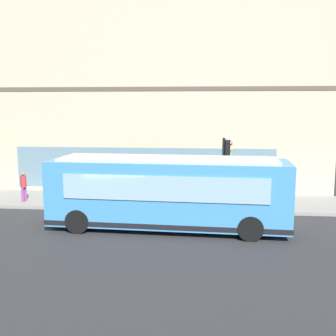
# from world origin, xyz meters

# --- Properties ---
(ground) EXTENTS (120.00, 120.00, 0.00)m
(ground) POSITION_xyz_m (0.00, 0.00, 0.00)
(ground) COLOR #2D2D30
(sidewalk_curb) EXTENTS (3.80, 40.00, 0.15)m
(sidewalk_curb) POSITION_xyz_m (4.50, 0.00, 0.07)
(sidewalk_curb) COLOR gray
(sidewalk_curb) RESTS_ON ground
(building_corner) EXTENTS (7.61, 21.81, 11.22)m
(building_corner) POSITION_xyz_m (10.18, 0.00, 5.60)
(building_corner) COLOR beige
(building_corner) RESTS_ON ground
(city_bus_nearside) EXTENTS (3.01, 10.15, 3.07)m
(city_bus_nearside) POSITION_xyz_m (0.05, -2.02, 1.55)
(city_bus_nearside) COLOR #3F8CC6
(city_bus_nearside) RESTS_ON ground
(traffic_light_near_corner) EXTENTS (0.32, 0.49, 3.53)m
(traffic_light_near_corner) POSITION_xyz_m (2.99, -4.62, 2.61)
(traffic_light_near_corner) COLOR black
(traffic_light_near_corner) RESTS_ON sidewalk_curb
(fire_hydrant) EXTENTS (0.35, 0.35, 0.74)m
(fire_hydrant) POSITION_xyz_m (5.69, -1.96, 0.51)
(fire_hydrant) COLOR yellow
(fire_hydrant) RESTS_ON sidewalk_curb
(pedestrian_walking_along_curb) EXTENTS (0.32, 0.32, 1.67)m
(pedestrian_walking_along_curb) POSITION_xyz_m (5.64, -3.22, 1.11)
(pedestrian_walking_along_curb) COLOR gold
(pedestrian_walking_along_curb) RESTS_ON sidewalk_curb
(pedestrian_near_building_entrance) EXTENTS (0.32, 0.32, 1.60)m
(pedestrian_near_building_entrance) POSITION_xyz_m (3.58, 6.01, 1.06)
(pedestrian_near_building_entrance) COLOR #8C3F8C
(pedestrian_near_building_entrance) RESTS_ON sidewalk_curb
(pedestrian_near_hydrant) EXTENTS (0.32, 0.32, 1.77)m
(pedestrian_near_hydrant) POSITION_xyz_m (5.56, -0.09, 1.17)
(pedestrian_near_hydrant) COLOR #3F8C4C
(pedestrian_near_hydrant) RESTS_ON sidewalk_curb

